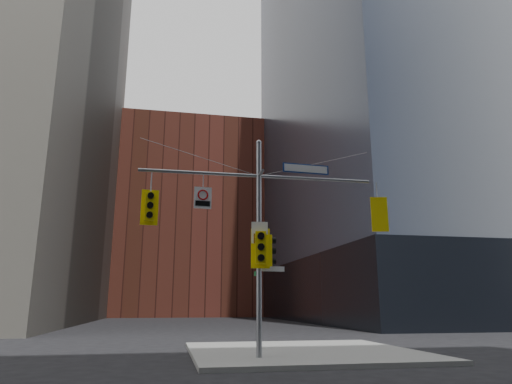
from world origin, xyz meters
name	(u,v)px	position (x,y,z in m)	size (l,w,h in m)	color
ground	(274,372)	(0.00, 0.00, 0.00)	(160.00, 160.00, 0.00)	black
sidewalk_corner	(303,352)	(2.00, 4.00, 0.07)	(8.00, 8.00, 0.15)	gray
podium_ne	(461,292)	(28.00, 32.00, 3.00)	(36.40, 36.40, 6.00)	black
brick_midrise	(188,222)	(0.00, 58.00, 14.00)	(26.00, 20.00, 28.00)	brown
signal_assembly	(259,222)	(0.00, 1.99, 4.42)	(8.00, 0.80, 7.30)	gray
traffic_light_west_arm	(150,206)	(-3.56, 2.01, 4.80)	(0.56, 0.46, 1.16)	yellow
traffic_light_east_arm	(378,215)	(4.29, 1.99, 4.80)	(0.58, 0.52, 1.22)	yellow
traffic_light_pole_side	(269,251)	(0.32, 2.00, 3.46)	(0.42, 0.35, 1.03)	yellow
traffic_light_pole_front	(261,248)	(0.00, 1.73, 3.53)	(0.62, 0.53, 1.29)	yellow
street_sign_blade	(306,169)	(1.68, 2.00, 6.35)	(1.69, 0.15, 0.33)	navy
regulatory_sign_arm	(203,197)	(-1.88, 1.97, 5.17)	(0.58, 0.11, 0.72)	silver
regulatory_sign_pole	(260,233)	(0.00, 1.88, 4.02)	(0.54, 0.09, 0.71)	silver
street_blade_ew	(272,269)	(0.45, 2.00, 2.88)	(0.83, 0.14, 0.17)	silver
street_blade_ns	(256,273)	(0.00, 2.45, 2.76)	(0.04, 0.77, 0.15)	#145926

